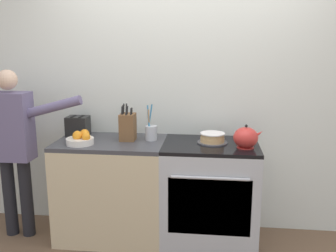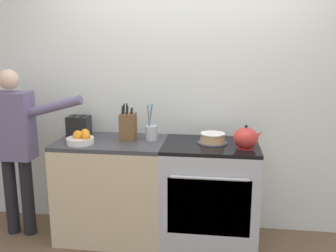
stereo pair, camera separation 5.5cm
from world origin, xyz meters
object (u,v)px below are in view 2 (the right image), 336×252
Objects in this scene: layer_cake at (213,138)px; tea_kettle at (246,138)px; knife_block at (128,127)px; person_baker at (15,140)px; toaster at (79,126)px; fruit_bowl at (81,138)px; stove_range at (210,194)px; utensil_crock at (151,132)px.

layer_cake is 1.04× the size of tea_kettle.
layer_cake is 0.77× the size of knife_block.
person_baker is (-1.98, 0.01, -0.09)m from tea_kettle.
layer_cake is at bearing -5.28° from toaster.
knife_block is at bearing -1.04° from person_baker.
knife_block is 1.43× the size of fruit_bowl.
tea_kettle is 1.06× the size of fruit_bowl.
toaster reaches higher than stove_range.
layer_cake is 1.10× the size of fruit_bowl.
person_baker is (-1.72, -0.11, -0.04)m from layer_cake.
knife_block reaches higher than tea_kettle.
fruit_bowl is (-0.56, -0.20, -0.03)m from utensil_crock.
toaster is at bearing 173.47° from utensil_crock.
toaster reaches higher than layer_cake.
tea_kettle is at bearing -17.23° from stove_range.
toaster is (-0.68, 0.08, 0.02)m from utensil_crock.
person_baker is at bearing 175.31° from fruit_bowl.
fruit_bowl is at bearing -65.77° from toaster.
knife_block reaches higher than stove_range.
knife_block is 0.21m from utensil_crock.
tea_kettle is 0.74× the size of knife_block.
toaster is (-0.12, 0.28, 0.04)m from fruit_bowl.
fruit_bowl reaches higher than stove_range.
stove_range is 3.88× the size of fruit_bowl.
tea_kettle reaches higher than stove_range.
toaster reaches higher than fruit_bowl.
toaster is (-1.20, 0.14, 0.53)m from stove_range.
stove_range is 1.19m from fruit_bowl.
person_baker reaches higher than stove_range.
tea_kettle is 0.81m from utensil_crock.
fruit_bowl is at bearing -171.49° from layer_cake.
tea_kettle reaches higher than layer_cake.
knife_block is 1.58× the size of toaster.
toaster is (-0.48, 0.10, -0.03)m from knife_block.
stove_range is at bearing -7.28° from utensil_crock.
toaster is 0.14× the size of person_baker.
person_baker is (-0.50, -0.22, -0.09)m from toaster.
layer_cake is 0.73m from knife_block.
tea_kettle is 0.78× the size of utensil_crock.
stove_range is at bearing -3.29° from knife_block.
person_baker reaches higher than knife_block.
tea_kettle is at bearing -10.85° from utensil_crock.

